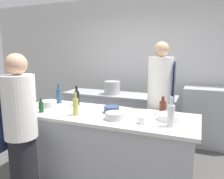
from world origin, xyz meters
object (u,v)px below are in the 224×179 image
at_px(bottle_vinegar, 77,98).
at_px(stockpot, 112,88).
at_px(oven_range, 210,116).
at_px(bottle_wine, 171,115).
at_px(chef_at_stove, 160,105).
at_px(bottle_olive_oil, 163,107).
at_px(bowl_prep_small, 170,117).
at_px(bowl_ceramic_blue, 115,116).
at_px(cup, 142,120).
at_px(chef_at_prep_near, 21,131).
at_px(bowl_mixing_large, 112,109).
at_px(bottle_sauce, 76,106).
at_px(bowl_wooden_salad, 48,104).
at_px(bottle_water, 59,95).
at_px(bottle_cooking_oil, 41,107).

height_order(bottle_vinegar, stockpot, bottle_vinegar).
distance_m(oven_range, bottle_vinegar, 2.44).
distance_m(bottle_vinegar, bottle_wine, 1.45).
xyz_separation_m(chef_at_stove, bottle_olive_oil, (0.10, -0.38, 0.07)).
bearing_deg(bowl_prep_small, bowl_ceramic_blue, -159.52).
relative_size(chef_at_stove, cup, 18.34).
xyz_separation_m(chef_at_prep_near, bowl_prep_small, (1.45, 0.79, 0.10)).
distance_m(chef_at_prep_near, bowl_mixing_large, 1.09).
height_order(bottle_sauce, bowl_mixing_large, bottle_sauce).
xyz_separation_m(bottle_olive_oil, bowl_wooden_salad, (-1.56, -0.28, -0.04)).
distance_m(bowl_ceramic_blue, bowl_wooden_salad, 1.10).
bearing_deg(bowl_mixing_large, bottle_water, 169.59).
height_order(oven_range, bowl_mixing_large, oven_range).
relative_size(bottle_vinegar, bowl_wooden_salad, 1.21).
bearing_deg(chef_at_prep_near, bottle_vinegar, -10.49).
xyz_separation_m(bottle_water, bowl_prep_small, (1.67, -0.20, -0.09)).
height_order(oven_range, bottle_wine, bottle_wine).
bearing_deg(bowl_ceramic_blue, bottle_sauce, -176.94).
height_order(bottle_olive_oil, stockpot, stockpot).
bearing_deg(bottle_wine, bowl_wooden_salad, 174.09).
height_order(bottle_olive_oil, bowl_prep_small, bottle_olive_oil).
xyz_separation_m(bowl_ceramic_blue, cup, (0.33, -0.03, -0.00)).
bearing_deg(stockpot, bottle_wine, -48.23).
height_order(bottle_vinegar, bottle_wine, bottle_wine).
distance_m(bottle_cooking_oil, stockpot, 1.51).
relative_size(oven_range, chef_at_stove, 0.58).
relative_size(bottle_vinegar, bowl_mixing_large, 1.45).
relative_size(chef_at_stove, bowl_mixing_large, 9.24).
bearing_deg(bowl_wooden_salad, bottle_wine, -5.91).
bearing_deg(cup, bottle_vinegar, 158.24).
height_order(bottle_olive_oil, bowl_wooden_salad, bottle_olive_oil).
relative_size(bowl_ceramic_blue, cup, 2.22).
bearing_deg(bottle_wine, oven_range, 76.32).
xyz_separation_m(bottle_cooking_oil, cup, (1.32, 0.06, -0.04)).
bearing_deg(bottle_sauce, bottle_wine, 1.22).
relative_size(bottle_wine, bowl_ceramic_blue, 1.44).
relative_size(bottle_water, bowl_prep_small, 1.10).
xyz_separation_m(chef_at_prep_near, bottle_cooking_oil, (-0.13, 0.49, 0.14)).
xyz_separation_m(bowl_mixing_large, bowl_ceramic_blue, (0.14, -0.25, -0.00)).
distance_m(chef_at_prep_near, bowl_prep_small, 1.66).
bearing_deg(cup, bottle_water, 162.57).
relative_size(oven_range, chef_at_prep_near, 0.63).
relative_size(bottle_water, bowl_ceramic_blue, 1.38).
relative_size(chef_at_stove, bottle_sauce, 6.34).
relative_size(bottle_olive_oil, bowl_ceramic_blue, 1.00).
bearing_deg(bowl_prep_small, chef_at_stove, 109.89).
relative_size(bottle_sauce, cup, 2.89).
xyz_separation_m(chef_at_stove, bottle_vinegar, (-1.13, -0.42, 0.10)).
bearing_deg(bowl_mixing_large, oven_range, 53.40).
xyz_separation_m(bottle_sauce, bowl_prep_small, (1.10, 0.25, -0.08)).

